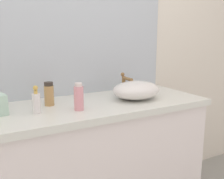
{
  "coord_description": "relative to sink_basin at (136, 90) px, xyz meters",
  "views": [
    {
      "loc": [
        -0.6,
        -1.06,
        1.32
      ],
      "look_at": [
        0.18,
        0.38,
        0.98
      ],
      "focal_mm": 40.92,
      "sensor_mm": 36.0,
      "label": 1
    }
  ],
  "objects": [
    {
      "name": "wall_mirror_panel",
      "position": [
        -0.35,
        0.34,
        0.57
      ],
      "size": [
        1.56,
        0.01,
        1.27
      ],
      "primitive_type": "cube",
      "color": "#B2BCC6",
      "rests_on": "vanity_counter"
    },
    {
      "name": "perfume_bottle",
      "position": [
        -0.57,
        0.12,
        0.01
      ],
      "size": [
        0.06,
        0.06,
        0.15
      ],
      "color": "tan",
      "rests_on": "vanity_counter"
    },
    {
      "name": "lotion_bottle",
      "position": [
        -0.44,
        -0.06,
        0.01
      ],
      "size": [
        0.06,
        0.06,
        0.16
      ],
      "color": "pink",
      "rests_on": "vanity_counter"
    },
    {
      "name": "bathroom_wall_rear",
      "position": [
        -0.36,
        0.38,
        0.34
      ],
      "size": [
        6.0,
        0.06,
        2.6
      ],
      "primitive_type": "cube",
      "color": "silver",
      "rests_on": "ground"
    },
    {
      "name": "faucet",
      "position": [
        0.0,
        0.15,
        0.03
      ],
      "size": [
        0.03,
        0.14,
        0.16
      ],
      "color": "brown",
      "rests_on": "vanity_counter"
    },
    {
      "name": "soap_dispenser",
      "position": [
        -0.67,
        -0.01,
        0.0
      ],
      "size": [
        0.05,
        0.05,
        0.16
      ],
      "color": "silver",
      "rests_on": "vanity_counter"
    },
    {
      "name": "vanity_counter",
      "position": [
        -0.35,
        0.04,
        -0.51
      ],
      "size": [
        1.61,
        0.59,
        0.9
      ],
      "color": "white",
      "rests_on": "ground"
    },
    {
      "name": "sink_basin",
      "position": [
        0.0,
        0.0,
        0.0
      ],
      "size": [
        0.34,
        0.27,
        0.12
      ],
      "primitive_type": "ellipsoid",
      "color": "silver",
      "rests_on": "vanity_counter"
    }
  ]
}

